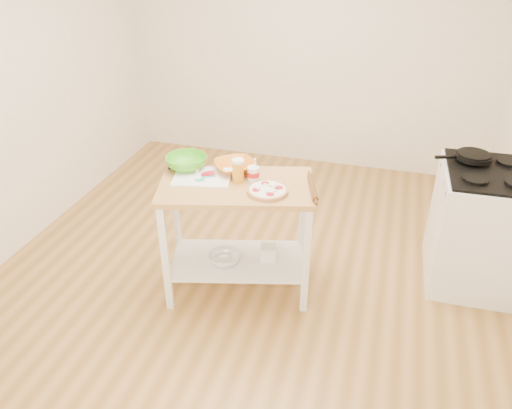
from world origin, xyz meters
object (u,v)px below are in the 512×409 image
at_px(spatula, 205,178).
at_px(orange_bowl, 235,166).
at_px(yogurt_tub, 253,174).
at_px(rolling_pin, 313,187).
at_px(green_bowl, 186,162).
at_px(gas_stove, 478,227).
at_px(cutting_board, 202,176).
at_px(shelf_glass_bowl, 224,258).
at_px(skillet, 472,157).
at_px(beer_pint, 238,171).
at_px(pizza, 268,190).
at_px(knife, 181,166).
at_px(prep_island, 237,216).
at_px(shelf_bin, 268,252).

distance_m(spatula, orange_bowl, 0.26).
bearing_deg(yogurt_tub, rolling_pin, -3.85).
bearing_deg(green_bowl, gas_stove, 12.59).
bearing_deg(rolling_pin, spatula, -174.86).
height_order(cutting_board, orange_bowl, orange_bowl).
height_order(spatula, green_bowl, green_bowl).
xyz_separation_m(cutting_board, orange_bowl, (0.19, 0.16, 0.03)).
bearing_deg(spatula, yogurt_tub, -19.07).
height_order(gas_stove, cutting_board, gas_stove).
distance_m(spatula, shelf_glass_bowl, 0.64).
relative_size(green_bowl, shelf_glass_bowl, 1.29).
bearing_deg(spatula, skillet, -12.50).
bearing_deg(beer_pint, rolling_pin, 2.50).
height_order(gas_stove, beer_pint, gas_stove).
height_order(pizza, rolling_pin, pizza).
bearing_deg(knife, skillet, -17.99).
bearing_deg(green_bowl, yogurt_tub, -5.19).
height_order(pizza, orange_bowl, orange_bowl).
relative_size(skillet, beer_pint, 2.42).
height_order(orange_bowl, green_bowl, green_bowl).
bearing_deg(yogurt_tub, skillet, 24.30).
bearing_deg(skillet, yogurt_tub, -174.25).
xyz_separation_m(cutting_board, green_bowl, (-0.16, 0.11, 0.04)).
xyz_separation_m(skillet, green_bowl, (-2.00, -0.62, -0.03)).
bearing_deg(cutting_board, beer_pint, -10.34).
bearing_deg(spatula, prep_island, -34.36).
xyz_separation_m(cutting_board, knife, (-0.20, 0.09, 0.01)).
bearing_deg(cutting_board, shelf_bin, -7.04).
bearing_deg(orange_bowl, yogurt_tub, -31.45).
height_order(spatula, yogurt_tub, yogurt_tub).
distance_m(gas_stove, knife, 2.26).
xyz_separation_m(orange_bowl, rolling_pin, (0.59, -0.13, -0.02)).
bearing_deg(gas_stove, pizza, -157.30).
distance_m(pizza, beer_pint, 0.26).
distance_m(skillet, yogurt_tub, 1.62).
bearing_deg(spatula, gas_stove, -17.67).
xyz_separation_m(gas_stove, shelf_glass_bowl, (-1.79, -0.68, -0.18)).
relative_size(spatula, shelf_glass_bowl, 0.54).
relative_size(gas_stove, green_bowl, 3.70).
bearing_deg(pizza, orange_bowl, 141.29).
bearing_deg(knife, orange_bowl, -25.05).
bearing_deg(green_bowl, pizza, -16.22).
bearing_deg(orange_bowl, cutting_board, -139.71).
relative_size(gas_stove, cutting_board, 2.45).
bearing_deg(beer_pint, shelf_glass_bowl, -130.88).
bearing_deg(shelf_bin, prep_island, -161.20).
height_order(orange_bowl, shelf_glass_bowl, orange_bowl).
bearing_deg(spatula, shelf_glass_bowl, -56.68).
relative_size(prep_island, gas_stove, 1.06).
bearing_deg(gas_stove, knife, -169.08).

